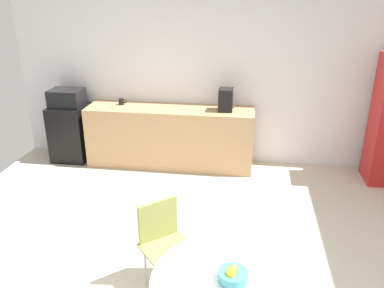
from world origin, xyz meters
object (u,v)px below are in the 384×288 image
at_px(mug_white, 122,102).
at_px(coffee_maker, 226,100).
at_px(mug_green, 229,107).
at_px(chair_olive, 163,236).
at_px(microwave, 67,98).
at_px(mini_fridge, 71,133).
at_px(fruit_bowl, 233,275).

bearing_deg(mug_white, coffee_maker, -2.58).
bearing_deg(mug_green, chair_olive, -98.76).
bearing_deg(mug_white, mug_green, -1.00).
distance_m(microwave, coffee_maker, 2.41).
distance_m(mini_fridge, chair_olive, 3.31).
distance_m(mini_fridge, microwave, 0.56).
xyz_separation_m(microwave, coffee_maker, (2.41, 0.00, 0.07)).
distance_m(fruit_bowl, mug_white, 3.87).
height_order(chair_olive, coffee_maker, coffee_maker).
bearing_deg(mini_fridge, chair_olive, -51.85).
xyz_separation_m(chair_olive, mug_green, (0.41, 2.64, 0.43)).
distance_m(fruit_bowl, mug_green, 3.38).
relative_size(chair_olive, mug_green, 6.43).
relative_size(mug_green, coffee_maker, 0.40).
height_order(microwave, mug_green, microwave).
bearing_deg(mini_fridge, microwave, 0.00).
bearing_deg(mug_green, mini_fridge, -179.00).
relative_size(fruit_bowl, mug_green, 1.61).
distance_m(mug_green, coffee_maker, 0.13).
bearing_deg(fruit_bowl, mug_white, 118.55).
relative_size(mini_fridge, coffee_maker, 2.69).
bearing_deg(mini_fridge, mug_white, 4.85).
bearing_deg(mini_fridge, coffee_maker, 0.00).
relative_size(mini_fridge, microwave, 1.79).
distance_m(chair_olive, mug_green, 2.71).
height_order(mini_fridge, microwave, microwave).
height_order(mini_fridge, fruit_bowl, mini_fridge).
xyz_separation_m(mug_white, coffee_maker, (1.57, -0.07, 0.11)).
xyz_separation_m(chair_olive, mug_white, (-1.21, 2.67, 0.43)).
bearing_deg(microwave, mug_green, 1.00).
relative_size(microwave, fruit_bowl, 2.32).
bearing_deg(coffee_maker, mug_green, 45.45).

